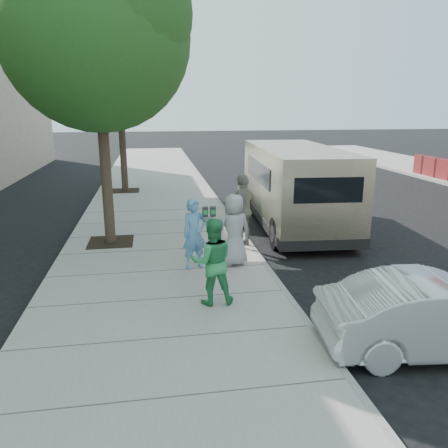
{
  "coord_description": "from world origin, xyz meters",
  "views": [
    {
      "loc": [
        -1.1,
        -9.35,
        3.74
      ],
      "look_at": [
        0.49,
        0.29,
        1.1
      ],
      "focal_mm": 35.0,
      "sensor_mm": 36.0,
      "label": 1
    }
  ],
  "objects_px": {
    "van": "(294,185)",
    "person_officer": "(195,234)",
    "parking_meter": "(209,224)",
    "tree_far": "(120,77)",
    "tree_near": "(98,29)",
    "person_gray_shirt": "(234,230)",
    "person_striped_polo": "(243,211)",
    "person_green_shirt": "(212,261)",
    "sedan": "(439,315)"
  },
  "relations": [
    {
      "from": "tree_far",
      "to": "person_officer",
      "type": "distance_m",
      "value": 10.87
    },
    {
      "from": "person_gray_shirt",
      "to": "person_striped_polo",
      "type": "relative_size",
      "value": 0.87
    },
    {
      "from": "person_officer",
      "to": "person_gray_shirt",
      "type": "distance_m",
      "value": 0.92
    },
    {
      "from": "tree_far",
      "to": "parking_meter",
      "type": "bearing_deg",
      "value": -76.71
    },
    {
      "from": "parking_meter",
      "to": "person_gray_shirt",
      "type": "bearing_deg",
      "value": 11.89
    },
    {
      "from": "tree_near",
      "to": "person_gray_shirt",
      "type": "relative_size",
      "value": 4.49
    },
    {
      "from": "parking_meter",
      "to": "person_officer",
      "type": "xyz_separation_m",
      "value": [
        -0.33,
        0.07,
        -0.24
      ]
    },
    {
      "from": "person_striped_polo",
      "to": "tree_far",
      "type": "bearing_deg",
      "value": -108.78
    },
    {
      "from": "tree_far",
      "to": "parking_meter",
      "type": "height_order",
      "value": "tree_far"
    },
    {
      "from": "tree_far",
      "to": "person_officer",
      "type": "relative_size",
      "value": 4.03
    },
    {
      "from": "tree_far",
      "to": "person_gray_shirt",
      "type": "relative_size",
      "value": 3.87
    },
    {
      "from": "van",
      "to": "person_officer",
      "type": "bearing_deg",
      "value": -130.39
    },
    {
      "from": "tree_near",
      "to": "van",
      "type": "distance_m",
      "value": 7.1
    },
    {
      "from": "parking_meter",
      "to": "person_officer",
      "type": "bearing_deg",
      "value": 167.84
    },
    {
      "from": "tree_near",
      "to": "person_striped_polo",
      "type": "bearing_deg",
      "value": -14.81
    },
    {
      "from": "tree_near",
      "to": "person_gray_shirt",
      "type": "bearing_deg",
      "value": -37.54
    },
    {
      "from": "van",
      "to": "sedan",
      "type": "xyz_separation_m",
      "value": [
        -0.11,
        -7.54,
        -0.73
      ]
    },
    {
      "from": "parking_meter",
      "to": "person_striped_polo",
      "type": "relative_size",
      "value": 0.75
    },
    {
      "from": "sedan",
      "to": "person_striped_polo",
      "type": "height_order",
      "value": "person_striped_polo"
    },
    {
      "from": "parking_meter",
      "to": "tree_near",
      "type": "bearing_deg",
      "value": 134.16
    },
    {
      "from": "parking_meter",
      "to": "person_striped_polo",
      "type": "bearing_deg",
      "value": 53.32
    },
    {
      "from": "van",
      "to": "person_officer",
      "type": "relative_size",
      "value": 4.3
    },
    {
      "from": "person_striped_polo",
      "to": "person_green_shirt",
      "type": "bearing_deg",
      "value": 28.13
    },
    {
      "from": "person_gray_shirt",
      "to": "van",
      "type": "bearing_deg",
      "value": -142.48
    },
    {
      "from": "tree_near",
      "to": "person_officer",
      "type": "xyz_separation_m",
      "value": [
        2.04,
        -2.33,
        -4.59
      ]
    },
    {
      "from": "parking_meter",
      "to": "person_striped_polo",
      "type": "xyz_separation_m",
      "value": [
        1.09,
        1.49,
        -0.08
      ]
    },
    {
      "from": "tree_far",
      "to": "person_striped_polo",
      "type": "height_order",
      "value": "tree_far"
    },
    {
      "from": "tree_far",
      "to": "person_green_shirt",
      "type": "bearing_deg",
      "value": -79.55
    },
    {
      "from": "tree_far",
      "to": "parking_meter",
      "type": "xyz_separation_m",
      "value": [
        2.36,
        -10.0,
        -3.69
      ]
    },
    {
      "from": "tree_far",
      "to": "person_officer",
      "type": "bearing_deg",
      "value": -78.41
    },
    {
      "from": "person_officer",
      "to": "person_green_shirt",
      "type": "xyz_separation_m",
      "value": [
        0.14,
        -1.9,
        0.02
      ]
    },
    {
      "from": "sedan",
      "to": "person_striped_polo",
      "type": "xyz_separation_m",
      "value": [
        -2.0,
        5.32,
        0.5
      ]
    },
    {
      "from": "person_officer",
      "to": "tree_near",
      "type": "bearing_deg",
      "value": 111.31
    },
    {
      "from": "person_officer",
      "to": "person_striped_polo",
      "type": "relative_size",
      "value": 0.84
    },
    {
      "from": "tree_near",
      "to": "person_striped_polo",
      "type": "xyz_separation_m",
      "value": [
        3.45,
        -0.91,
        -4.43
      ]
    },
    {
      "from": "tree_near",
      "to": "person_striped_polo",
      "type": "relative_size",
      "value": 3.91
    },
    {
      "from": "parking_meter",
      "to": "person_gray_shirt",
      "type": "height_order",
      "value": "person_gray_shirt"
    },
    {
      "from": "person_green_shirt",
      "to": "person_gray_shirt",
      "type": "height_order",
      "value": "person_gray_shirt"
    },
    {
      "from": "tree_near",
      "to": "tree_far",
      "type": "height_order",
      "value": "tree_near"
    },
    {
      "from": "tree_near",
      "to": "tree_far",
      "type": "distance_m",
      "value": 7.63
    },
    {
      "from": "tree_far",
      "to": "person_officer",
      "type": "height_order",
      "value": "tree_far"
    },
    {
      "from": "tree_far",
      "to": "parking_meter",
      "type": "distance_m",
      "value": 10.92
    },
    {
      "from": "person_officer",
      "to": "tree_far",
      "type": "bearing_deg",
      "value": 81.76
    },
    {
      "from": "parking_meter",
      "to": "person_green_shirt",
      "type": "xyz_separation_m",
      "value": [
        -0.18,
        -1.83,
        -0.22
      ]
    },
    {
      "from": "tree_far",
      "to": "parking_meter",
      "type": "relative_size",
      "value": 4.51
    },
    {
      "from": "person_gray_shirt",
      "to": "sedan",
      "type": "bearing_deg",
      "value": 105.86
    },
    {
      "from": "tree_near",
      "to": "person_green_shirt",
      "type": "distance_m",
      "value": 6.6
    },
    {
      "from": "tree_near",
      "to": "person_gray_shirt",
      "type": "distance_m",
      "value": 5.89
    },
    {
      "from": "tree_far",
      "to": "van",
      "type": "height_order",
      "value": "tree_far"
    },
    {
      "from": "tree_near",
      "to": "van",
      "type": "relative_size",
      "value": 1.09
    }
  ]
}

